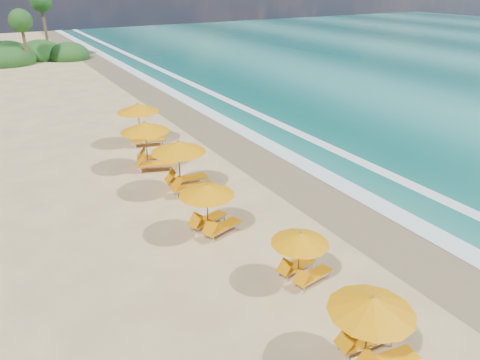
# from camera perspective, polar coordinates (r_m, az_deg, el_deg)

# --- Properties ---
(ground) EXTENTS (160.00, 160.00, 0.00)m
(ground) POSITION_cam_1_polar(r_m,az_deg,el_deg) (21.07, -0.00, -2.97)
(ground) COLOR tan
(ground) RESTS_ON ground
(wet_sand) EXTENTS (4.00, 160.00, 0.01)m
(wet_sand) POSITION_cam_1_polar(r_m,az_deg,el_deg) (23.12, 8.64, -0.67)
(wet_sand) COLOR #7E694B
(wet_sand) RESTS_ON ground
(surf_foam) EXTENTS (4.00, 160.00, 0.01)m
(surf_foam) POSITION_cam_1_polar(r_m,az_deg,el_deg) (24.76, 13.59, 0.70)
(surf_foam) COLOR white
(surf_foam) RESTS_ON ground
(station_0) EXTENTS (2.70, 2.55, 2.33)m
(station_0) POSITION_cam_1_polar(r_m,az_deg,el_deg) (12.97, 16.52, -17.08)
(station_0) COLOR olive
(station_0) RESTS_ON ground
(station_1) EXTENTS (2.39, 2.28, 2.01)m
(station_1) POSITION_cam_1_polar(r_m,az_deg,el_deg) (15.66, 7.83, -9.02)
(station_1) COLOR olive
(station_1) RESTS_ON ground
(station_2) EXTENTS (2.87, 2.79, 2.29)m
(station_2) POSITION_cam_1_polar(r_m,az_deg,el_deg) (18.23, -3.73, -3.11)
(station_2) COLOR olive
(station_2) RESTS_ON ground
(station_3) EXTENTS (3.07, 2.89, 2.67)m
(station_3) POSITION_cam_1_polar(r_m,az_deg,el_deg) (21.85, -7.14, 2.18)
(station_3) COLOR olive
(station_3) RESTS_ON ground
(station_4) EXTENTS (3.43, 3.36, 2.69)m
(station_4) POSITION_cam_1_polar(r_m,az_deg,el_deg) (24.92, -11.26, 4.75)
(station_4) COLOR olive
(station_4) RESTS_ON ground
(station_5) EXTENTS (3.28, 3.17, 2.66)m
(station_5) POSITION_cam_1_polar(r_m,az_deg,el_deg) (28.78, -12.18, 7.28)
(station_5) COLOR olive
(station_5) RESTS_ON ground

